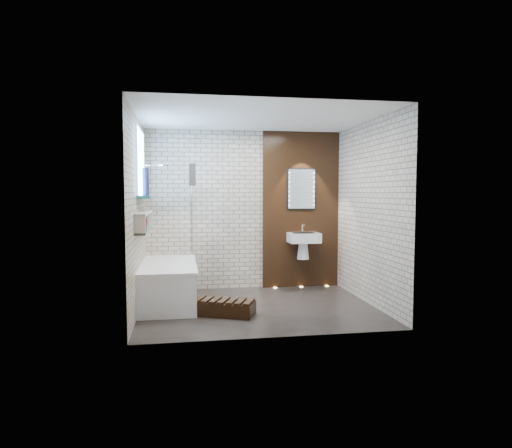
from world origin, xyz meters
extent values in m
plane|color=black|center=(0.00, 0.00, 0.00)|extent=(3.20, 3.20, 0.00)
cube|color=#9E937D|center=(0.00, 1.30, 1.30)|extent=(3.20, 0.04, 2.60)
cube|color=#9E937D|center=(0.00, -1.30, 1.30)|extent=(3.20, 0.04, 2.60)
cube|color=#9E937D|center=(-1.60, 0.00, 1.30)|extent=(0.04, 2.60, 2.60)
cube|color=#9E937D|center=(1.60, 0.00, 1.30)|extent=(0.04, 2.60, 2.60)
plane|color=white|center=(0.00, 0.00, 2.60)|extent=(3.20, 3.20, 0.00)
cube|color=black|center=(0.95, 1.27, 1.30)|extent=(1.30, 0.06, 2.60)
cube|color=#7FADE0|center=(-1.59, 0.35, 2.00)|extent=(0.03, 1.00, 0.90)
cube|color=#22747D|center=(-1.51, 0.35, 1.53)|extent=(0.18, 1.00, 0.04)
cube|color=#22747D|center=(-1.53, 0.15, 1.08)|extent=(0.14, 1.30, 0.03)
cube|color=#B2A899|center=(-1.53, 0.15, 1.32)|extent=(0.14, 1.30, 0.03)
cube|color=#B2A899|center=(-1.53, -0.48, 1.20)|extent=(0.14, 0.03, 0.26)
cube|color=#B2A899|center=(-1.53, 0.79, 1.20)|extent=(0.14, 0.03, 0.26)
cube|color=white|center=(-1.23, 0.45, 0.28)|extent=(0.75, 1.70, 0.55)
cube|color=white|center=(-1.23, 0.45, 0.57)|extent=(0.79, 1.74, 0.03)
cylinder|color=silver|center=(-1.08, 1.18, 0.64)|extent=(0.04, 0.04, 0.12)
cube|color=white|center=(-0.87, 0.89, 1.28)|extent=(0.01, 0.78, 1.40)
cube|color=black|center=(-0.87, 0.60, 1.85)|extent=(0.09, 0.24, 0.31)
cylinder|color=silver|center=(-1.30, 0.95, 2.00)|extent=(0.18, 0.18, 0.02)
cube|color=white|center=(0.95, 1.06, 0.85)|extent=(0.50, 0.36, 0.16)
cone|color=white|center=(0.95, 1.11, 0.63)|extent=(0.20, 0.20, 0.28)
cylinder|color=silver|center=(0.95, 1.16, 1.00)|extent=(0.03, 0.03, 0.14)
cube|color=black|center=(0.95, 1.24, 1.65)|extent=(0.50, 0.02, 0.70)
cube|color=silver|center=(0.95, 1.23, 1.65)|extent=(0.45, 0.01, 0.65)
cube|color=black|center=(-0.50, -0.30, 0.09)|extent=(0.86, 0.63, 0.17)
cylinder|color=maroon|center=(-1.53, 0.39, 1.16)|extent=(0.05, 0.05, 0.13)
cylinder|color=#975117|center=(-1.53, -0.10, 1.15)|extent=(0.05, 0.05, 0.11)
cylinder|color=maroon|center=(-1.53, 0.07, 1.16)|extent=(0.05, 0.05, 0.11)
cylinder|color=maroon|center=(-1.53, -0.36, 1.16)|extent=(0.05, 0.05, 0.12)
cylinder|color=#141937|center=(-1.50, 0.16, 1.73)|extent=(0.09, 0.09, 0.37)
cylinder|color=#FFD899|center=(0.50, 1.20, 0.01)|extent=(0.06, 0.06, 0.01)
cylinder|color=#FFD899|center=(0.95, 1.20, 0.01)|extent=(0.06, 0.06, 0.01)
cylinder|color=#FFD899|center=(1.40, 1.20, 0.01)|extent=(0.06, 0.06, 0.01)
camera|label=1|loc=(-1.02, -6.02, 1.59)|focal=31.38mm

